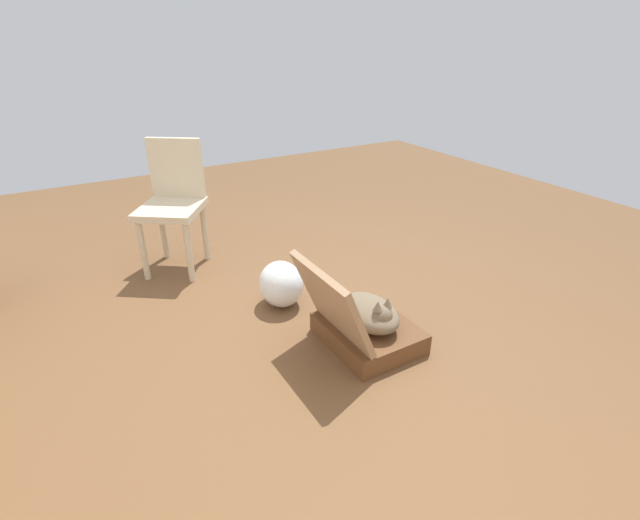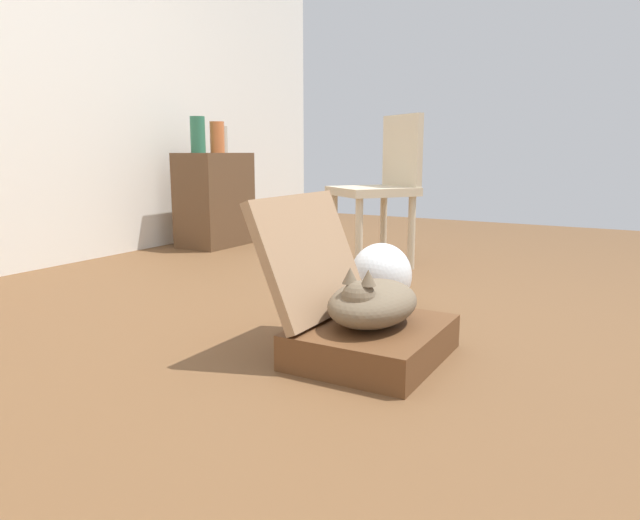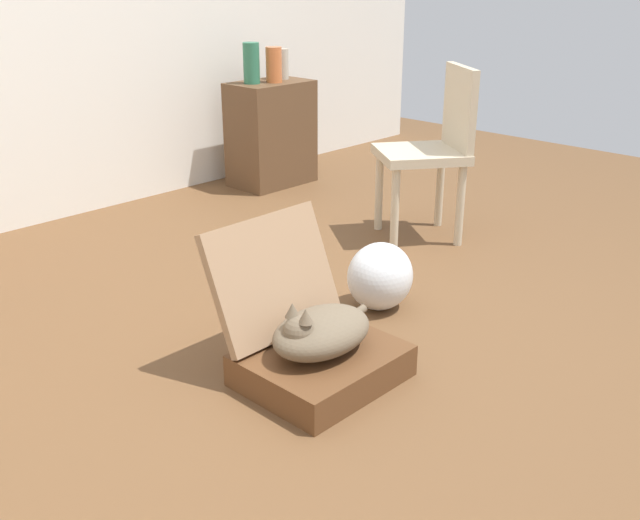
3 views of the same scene
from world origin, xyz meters
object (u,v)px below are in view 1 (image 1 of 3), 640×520
at_px(chair, 173,200).
at_px(suitcase_base, 368,333).
at_px(cat, 370,313).
at_px(plastic_bag_white, 281,284).

bearing_deg(chair, suitcase_base, -31.74).
relative_size(suitcase_base, cat, 1.11).
bearing_deg(suitcase_base, cat, 177.23).
bearing_deg(cat, plastic_bag_white, 20.87).
distance_m(cat, plastic_bag_white, 0.68).
height_order(cat, chair, chair).
bearing_deg(chair, plastic_bag_white, -30.86).
xyz_separation_m(cat, plastic_bag_white, (0.63, 0.24, -0.05)).
height_order(suitcase_base, cat, cat).
relative_size(suitcase_base, chair, 0.58).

